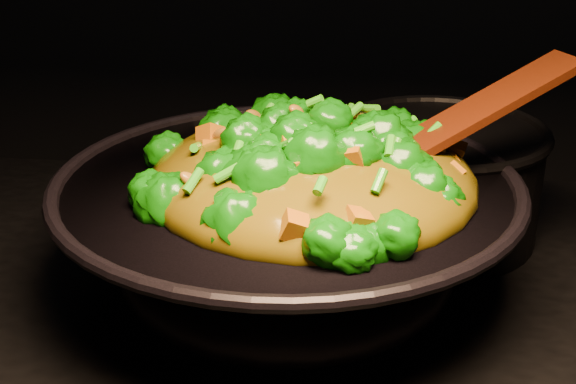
# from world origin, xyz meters

# --- Properties ---
(wok) EXTENTS (0.60, 0.60, 0.13)m
(wok) POSITION_xyz_m (-0.07, 0.10, 0.96)
(wok) COLOR black
(wok) RESTS_ON stovetop
(stir_fry) EXTENTS (0.43, 0.43, 0.11)m
(stir_fry) POSITION_xyz_m (-0.04, 0.09, 1.09)
(stir_fry) COLOR #0F6407
(stir_fry) RESTS_ON wok
(spatula) EXTENTS (0.29, 0.18, 0.13)m
(spatula) POSITION_xyz_m (0.08, 0.11, 1.08)
(spatula) COLOR #3C1307
(spatula) RESTS_ON wok
(back_pot) EXTENTS (0.30, 0.30, 0.14)m
(back_pot) POSITION_xyz_m (0.10, 0.26, 0.97)
(back_pot) COLOR black
(back_pot) RESTS_ON stovetop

